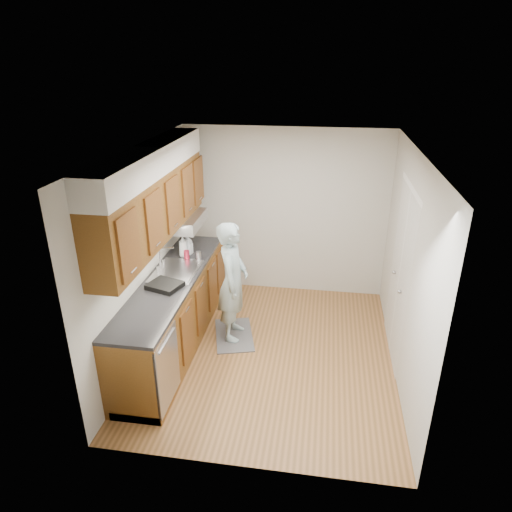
{
  "coord_description": "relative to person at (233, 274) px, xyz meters",
  "views": [
    {
      "loc": [
        0.56,
        -4.69,
        3.39
      ],
      "look_at": [
        -0.2,
        0.25,
        1.19
      ],
      "focal_mm": 32.0,
      "sensor_mm": 36.0,
      "label": 1
    }
  ],
  "objects": [
    {
      "name": "person",
      "position": [
        0.0,
        0.0,
        0.0
      ],
      "size": [
        0.42,
        0.63,
        1.77
      ],
      "primitive_type": "imported",
      "rotation": [
        0.0,
        0.0,
        1.58
      ],
      "color": "#94AFB5",
      "rests_on": "floor_mat"
    },
    {
      "name": "steel_can",
      "position": [
        -0.51,
        0.27,
        0.1
      ],
      "size": [
        0.08,
        0.08,
        0.12
      ],
      "primitive_type": "cylinder",
      "rotation": [
        0.0,
        0.0,
        0.26
      ],
      "color": "#A5A5AA",
      "rests_on": "counter"
    },
    {
      "name": "wall_back",
      "position": [
        0.51,
        1.45,
        0.35
      ],
      "size": [
        3.0,
        0.02,
        2.5
      ],
      "primitive_type": "cube",
      "color": "#B5B3AA",
      "rests_on": "floor"
    },
    {
      "name": "soap_bottle_b",
      "position": [
        -0.7,
        0.45,
        0.14
      ],
      "size": [
        0.11,
        0.11,
        0.21
      ],
      "primitive_type": "imported",
      "rotation": [
        0.0,
        0.0,
        -0.2
      ],
      "color": "white",
      "rests_on": "counter"
    },
    {
      "name": "dish_rack",
      "position": [
        -0.68,
        -0.54,
        0.07
      ],
      "size": [
        0.43,
        0.4,
        0.06
      ],
      "primitive_type": "cube",
      "rotation": [
        0.0,
        0.0,
        -0.31
      ],
      "color": "black",
      "rests_on": "counter"
    },
    {
      "name": "closet_door",
      "position": [
        1.99,
        0.0,
        0.12
      ],
      "size": [
        0.02,
        1.22,
        2.05
      ],
      "primitive_type": "cube",
      "color": "silver",
      "rests_on": "wall_right"
    },
    {
      "name": "counter",
      "position": [
        -0.69,
        -0.3,
        -0.41
      ],
      "size": [
        0.64,
        2.8,
        1.3
      ],
      "color": "brown",
      "rests_on": "floor"
    },
    {
      "name": "upper_cabinets",
      "position": [
        -0.83,
        -0.25,
        1.05
      ],
      "size": [
        0.47,
        2.8,
        1.21
      ],
      "color": "brown",
      "rests_on": "wall_left"
    },
    {
      "name": "soap_bottle_a",
      "position": [
        -0.74,
        0.36,
        0.19
      ],
      "size": [
        0.14,
        0.14,
        0.3
      ],
      "primitive_type": "imported",
      "rotation": [
        0.0,
        0.0,
        0.31
      ],
      "color": "white",
      "rests_on": "counter"
    },
    {
      "name": "wall_left",
      "position": [
        -0.99,
        -0.3,
        0.35
      ],
      "size": [
        0.02,
        3.5,
        2.5
      ],
      "primitive_type": "cube",
      "color": "#B5B3AA",
      "rests_on": "floor"
    },
    {
      "name": "floor",
      "position": [
        0.51,
        -0.3,
        -0.9
      ],
      "size": [
        3.5,
        3.5,
        0.0
      ],
      "primitive_type": "plane",
      "color": "#926137",
      "rests_on": "ground"
    },
    {
      "name": "soap_bottle_c",
      "position": [
        -0.78,
        0.68,
        0.13
      ],
      "size": [
        0.18,
        0.18,
        0.18
      ],
      "primitive_type": "imported",
      "rotation": [
        0.0,
        0.0,
        0.36
      ],
      "color": "white",
      "rests_on": "counter"
    },
    {
      "name": "soda_can",
      "position": [
        -0.66,
        0.26,
        0.1
      ],
      "size": [
        0.08,
        0.08,
        0.13
      ],
      "primitive_type": "cylinder",
      "rotation": [
        0.0,
        0.0,
        -0.2
      ],
      "color": "#BC203A",
      "rests_on": "counter"
    },
    {
      "name": "ceiling",
      "position": [
        0.51,
        -0.3,
        1.6
      ],
      "size": [
        3.5,
        3.5,
        0.0
      ],
      "primitive_type": "plane",
      "rotation": [
        3.14,
        0.0,
        0.0
      ],
      "color": "white",
      "rests_on": "wall_left"
    },
    {
      "name": "wall_right",
      "position": [
        2.01,
        -0.3,
        0.35
      ],
      "size": [
        0.02,
        3.5,
        2.5
      ],
      "primitive_type": "cube",
      "color": "#B5B3AA",
      "rests_on": "floor"
    },
    {
      "name": "floor_mat",
      "position": [
        0.0,
        -0.0,
        -0.89
      ],
      "size": [
        0.67,
        0.9,
        0.02
      ],
      "primitive_type": "cube",
      "rotation": [
        0.0,
        0.0,
        0.27
      ],
      "color": "slate",
      "rests_on": "floor"
    }
  ]
}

